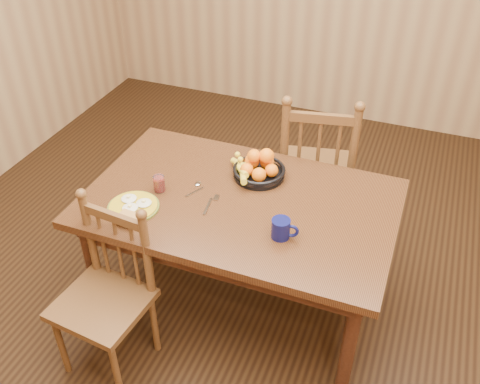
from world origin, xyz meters
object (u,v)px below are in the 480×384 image
(chair_near, at_px, (106,296))
(breakfast_plate, at_px, (133,207))
(fruit_bowl, at_px, (258,168))
(dining_table, at_px, (240,212))
(coffee_mug, at_px, (282,229))
(chair_far, at_px, (316,170))

(chair_near, distance_m, breakfast_plate, 0.46)
(chair_near, relative_size, fruit_bowl, 2.87)
(dining_table, distance_m, breakfast_plate, 0.56)
(chair_near, distance_m, coffee_mug, 0.93)
(dining_table, distance_m, chair_near, 0.80)
(dining_table, distance_m, fruit_bowl, 0.27)
(chair_far, bearing_deg, dining_table, 61.01)
(fruit_bowl, bearing_deg, breakfast_plate, -134.47)
(dining_table, height_order, breakfast_plate, breakfast_plate)
(coffee_mug, bearing_deg, breakfast_plate, -175.18)
(breakfast_plate, xyz_separation_m, coffee_mug, (0.77, 0.06, 0.04))
(fruit_bowl, bearing_deg, chair_near, -120.19)
(chair_far, relative_size, breakfast_plate, 3.71)
(chair_far, relative_size, coffee_mug, 8.02)
(breakfast_plate, height_order, fruit_bowl, fruit_bowl)
(dining_table, distance_m, coffee_mug, 0.38)
(dining_table, height_order, chair_near, chair_near)
(dining_table, relative_size, breakfast_plate, 5.53)
(dining_table, xyz_separation_m, chair_near, (-0.47, -0.60, -0.21))
(chair_near, xyz_separation_m, breakfast_plate, (-0.00, 0.34, 0.31))
(breakfast_plate, bearing_deg, fruit_bowl, 45.53)
(chair_near, distance_m, fruit_bowl, 1.03)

